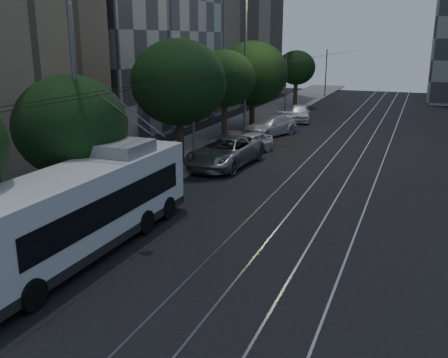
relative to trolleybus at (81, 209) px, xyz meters
name	(u,v)px	position (x,y,z in m)	size (l,w,h in m)	color
ground	(210,249)	(4.10, 1.90, -1.62)	(120.00, 120.00, 0.00)	black
sidewalk	(223,136)	(-3.40, 21.90, -1.55)	(5.00, 90.00, 0.15)	#65635E
tram_rails	(355,147)	(6.60, 21.90, -1.61)	(4.52, 90.00, 0.02)	#9A9BA2
overhead_wires	(255,93)	(-0.87, 21.90, 1.85)	(2.23, 90.00, 6.00)	black
trolleybus	(81,209)	(0.00, 0.00, 0.00)	(2.61, 11.85, 5.63)	silver
pickup_silver	(225,152)	(0.10, 13.48, -0.75)	(2.89, 6.26, 1.74)	gray
car_white_a	(249,143)	(0.37, 17.14, -0.92)	(1.65, 4.09, 1.39)	silver
car_white_b	(270,126)	(-0.20, 23.73, -0.85)	(2.15, 5.29, 1.53)	silver
car_white_c	(285,119)	(-0.16, 28.19, -1.01)	(1.29, 3.71, 1.22)	white
car_white_d	(300,113)	(0.35, 31.40, -0.85)	(1.82, 4.52, 1.54)	white
tree_1	(71,126)	(-2.40, 2.83, 2.32)	(4.59, 4.59, 6.02)	black
tree_2	(179,83)	(-2.42, 12.65, 3.28)	(5.52, 5.52, 7.40)	black
tree_3	(224,79)	(-2.79, 20.66, 2.90)	(4.57, 4.57, 6.60)	black
tree_4	(253,73)	(-2.40, 25.90, 2.97)	(5.78, 5.78, 7.20)	black
tree_5	(296,68)	(-2.40, 40.84, 2.63)	(4.09, 4.09, 6.12)	black
streetlamp_near	(83,71)	(-1.28, 2.42, 4.55)	(2.48, 0.44, 10.27)	#5D5E60
streetlamp_far	(251,46)	(-1.27, 22.09, 5.21)	(2.73, 0.44, 11.49)	#5D5E60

